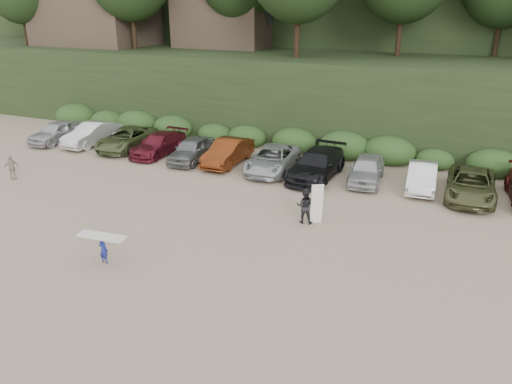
% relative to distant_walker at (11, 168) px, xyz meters
% --- Properties ---
extents(ground, '(120.00, 120.00, 0.00)m').
position_rel_distant_walker_xyz_m(ground, '(15.62, -2.27, -0.73)').
color(ground, tan).
rests_on(ground, ground).
extents(parked_cars, '(34.03, 6.28, 1.65)m').
position_rel_distant_walker_xyz_m(parked_cars, '(12.72, 7.71, 0.04)').
color(parked_cars, '#B5B5BA').
rests_on(parked_cars, ground).
extents(distant_walker, '(0.66, 0.93, 1.46)m').
position_rel_distant_walker_xyz_m(distant_walker, '(0.00, 0.00, 0.00)').
color(distant_walker, '#A19588').
rests_on(distant_walker, ground).
extents(child_surfer, '(2.09, 0.76, 1.23)m').
position_rel_distant_walker_xyz_m(child_surfer, '(11.62, -5.96, 0.10)').
color(child_surfer, navy).
rests_on(child_surfer, ground).
extents(adult_surfer, '(1.34, 0.79, 2.03)m').
position_rel_distant_walker_xyz_m(adult_surfer, '(17.97, 1.01, 0.14)').
color(adult_surfer, black).
rests_on(adult_surfer, ground).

